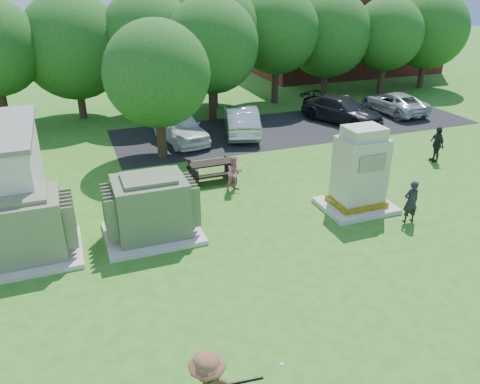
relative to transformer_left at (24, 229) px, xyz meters
name	(u,v)px	position (x,y,z in m)	size (l,w,h in m)	color
ground	(294,298)	(6.50, -4.50, -0.97)	(120.00, 120.00, 0.00)	#2D6619
brick_building	(345,23)	(24.50, 22.50, 3.03)	(15.00, 8.00, 8.00)	maroon
parking_strip	(298,127)	(13.50, 9.00, -0.96)	(20.00, 6.00, 0.01)	#232326
transformer_left	(24,229)	(0.00, 0.00, 0.00)	(3.00, 2.40, 2.07)	beige
transformer_right	(151,208)	(3.70, 0.00, 0.00)	(3.00, 2.40, 2.07)	beige
generator_cabinet	(359,174)	(10.92, -0.60, 0.35)	(2.48, 2.03, 3.03)	beige
picnic_table	(212,169)	(6.83, 3.61, -0.48)	(1.82, 1.36, 0.78)	black
person_by_generator	(411,202)	(11.99, -2.13, -0.22)	(0.55, 0.36, 1.51)	black
person_at_picnic	(235,173)	(7.34, 2.34, -0.26)	(0.69, 0.54, 1.43)	#C96A8D
person_walking_right	(437,144)	(16.85, 2.16, -0.17)	(0.94, 0.39, 1.60)	#222227
car_white	(180,127)	(6.82, 8.95, -0.22)	(1.77, 4.39, 1.50)	white
car_silver_a	(241,120)	(10.10, 8.95, -0.21)	(1.60, 4.59, 1.51)	#B9B9BE
car_dark	(342,110)	(16.20, 8.95, -0.26)	(1.99, 4.89, 1.42)	black
car_silver_b	(394,103)	(20.20, 9.58, -0.34)	(2.08, 4.51, 1.25)	silver
batting_equipment	(242,380)	(3.87, -7.60, 0.22)	(1.43, 0.26, 0.10)	black
tree_row	(180,42)	(8.25, 14.00, 3.18)	(41.30, 13.30, 7.30)	#47301E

